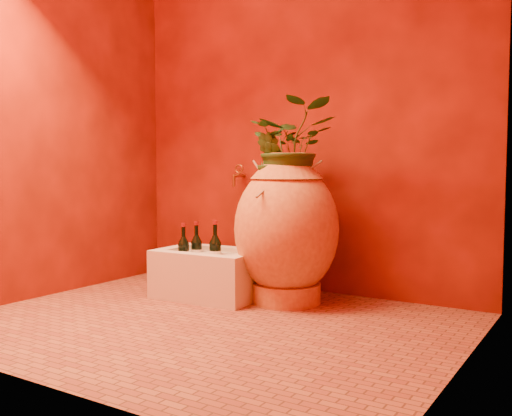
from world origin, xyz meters
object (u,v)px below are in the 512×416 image
Objects in this scene: wine_bottle_b at (184,253)px; wall_tap at (238,174)px; amphora at (286,229)px; wine_bottle_a at (197,251)px; wine_bottle_c at (215,253)px; stone_basin at (210,275)px.

wine_bottle_b is 1.91× the size of wall_tap.
amphora is 3.00× the size of wine_bottle_a.
amphora reaches higher than wine_bottle_b.
wine_bottle_a is 0.95× the size of wine_bottle_c.
wine_bottle_c is (-0.44, -0.11, -0.17)m from amphora.
wine_bottle_a is at bearing -98.09° from wall_tap.
wall_tap is at bearing 100.89° from stone_basin.
wall_tap reaches higher than wine_bottle_c.
wine_bottle_c is (0.03, 0.02, 0.13)m from stone_basin.
amphora is at bearing 8.26° from wine_bottle_a.
wall_tap reaches higher than wine_bottle_a.
amphora is 1.36× the size of stone_basin.
wine_bottle_b is 0.70m from wall_tap.
amphora is 0.57m from stone_basin.
wine_bottle_c is at bearing -75.09° from wall_tap.
stone_basin is 0.76m from wall_tap.
stone_basin is at bearing -139.18° from wine_bottle_c.
wine_bottle_a reaches higher than wine_bottle_b.
stone_basin is 4.25× the size of wall_tap.
amphora is 0.48m from wine_bottle_c.
stone_basin is (-0.47, -0.14, -0.30)m from amphora.
amphora reaches higher than stone_basin.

